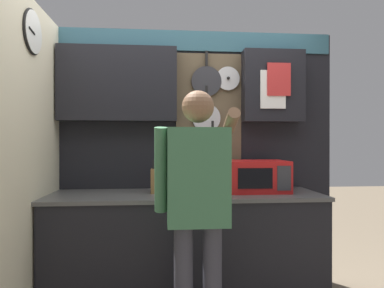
% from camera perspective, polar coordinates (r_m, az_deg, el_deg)
% --- Properties ---
extents(base_cabinet_counter, '(2.18, 0.66, 0.91)m').
position_cam_1_polar(base_cabinet_counter, '(2.90, -1.03, -17.16)').
color(base_cabinet_counter, black).
rests_on(base_cabinet_counter, ground_plane).
extents(back_wall_unit, '(2.75, 0.23, 2.32)m').
position_cam_1_polar(back_wall_unit, '(3.07, -1.82, 2.53)').
color(back_wall_unit, black).
rests_on(back_wall_unit, ground_plane).
extents(side_wall, '(0.07, 1.60, 2.32)m').
position_cam_1_polar(side_wall, '(2.55, -26.07, -2.81)').
color(side_wall, beige).
rests_on(side_wall, ground_plane).
extents(microwave, '(0.50, 0.39, 0.26)m').
position_cam_1_polar(microwave, '(2.93, 10.56, -5.26)').
color(microwave, red).
rests_on(microwave, base_cabinet_counter).
extents(knife_block, '(0.12, 0.15, 0.28)m').
position_cam_1_polar(knife_block, '(2.83, -5.69, -6.00)').
color(knife_block, brown).
rests_on(knife_block, base_cabinet_counter).
extents(utensil_crock, '(0.11, 0.11, 0.34)m').
position_cam_1_polar(utensil_crock, '(2.86, 2.89, -6.17)').
color(utensil_crock, white).
rests_on(utensil_crock, base_cabinet_counter).
extents(person, '(0.54, 0.61, 1.64)m').
position_cam_1_polar(person, '(2.16, 0.97, -8.88)').
color(person, '#383842').
rests_on(person, ground_plane).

